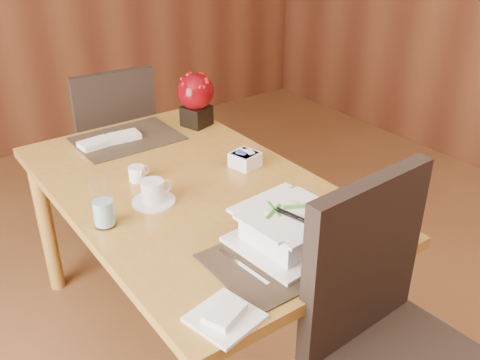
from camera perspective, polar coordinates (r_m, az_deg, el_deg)
dining_table at (r=2.08m, az=-5.20°, el=-3.03°), size 0.90×1.50×0.75m
placemat_near at (r=1.65m, az=4.69°, el=-8.06°), size 0.45×0.33×0.01m
placemat_far at (r=2.48m, az=-11.93°, el=4.35°), size 0.45×0.33×0.01m
soup_setting at (r=1.67m, az=5.12°, el=-5.22°), size 0.33×0.33×0.12m
coffee_cup at (r=1.93m, az=-9.26°, el=-1.44°), size 0.16×0.16×0.09m
water_glass at (r=1.81m, az=-14.45°, el=-2.38°), size 0.10×0.10×0.17m
creamer_jug at (r=2.10m, az=-10.94°, el=0.68°), size 0.09×0.09×0.06m
sugar_caddy at (r=2.16m, az=0.55°, el=2.19°), size 0.12×0.12×0.06m
berry_decor at (r=2.54m, az=-4.74°, el=8.86°), size 0.17×0.17×0.25m
napkins_far at (r=2.45m, az=-13.50°, el=4.25°), size 0.27×0.10×0.02m
bread_plate at (r=1.44m, az=-1.64°, el=-14.48°), size 0.19×0.19×0.01m
near_chair at (r=1.68m, az=15.84°, el=-15.59°), size 0.51×0.52×1.06m
far_chair at (r=3.02m, az=-13.46°, el=4.07°), size 0.48×0.48×0.95m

